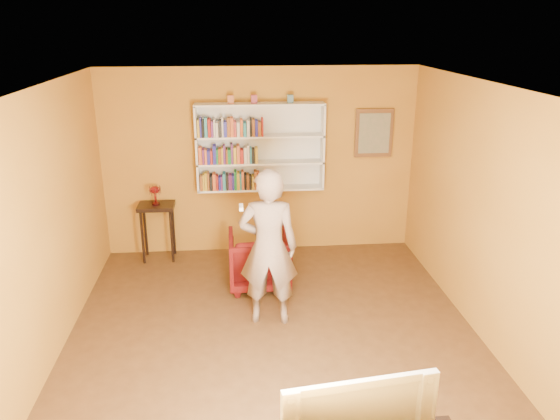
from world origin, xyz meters
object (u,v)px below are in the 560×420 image
object	(u,v)px
person	(268,248)
bookshelf	(260,147)
ruby_lustre	(155,192)
television	(354,409)
console_table	(157,214)
armchair	(259,259)

from	to	relation	value
person	bookshelf	bearing A→B (deg)	-85.29
ruby_lustre	television	size ratio (longest dim) A/B	0.25
ruby_lustre	person	bearing A→B (deg)	-52.01
console_table	ruby_lustre	bearing A→B (deg)	-48.81
console_table	armchair	size ratio (longest dim) A/B	1.04
console_table	television	bearing A→B (deg)	-67.67
bookshelf	person	world-z (taller)	bookshelf
bookshelf	television	xyz separation A→B (m)	(0.36, -4.66, -0.75)
ruby_lustre	bookshelf	bearing A→B (deg)	6.12
television	armchair	bearing A→B (deg)	89.78
bookshelf	armchair	xyz separation A→B (m)	(-0.09, -1.13, -1.23)
armchair	television	bearing A→B (deg)	97.07
console_table	television	world-z (taller)	television
ruby_lustre	armchair	world-z (taller)	ruby_lustre
bookshelf	ruby_lustre	xyz separation A→B (m)	(-1.49, -0.16, -0.57)
armchair	television	world-z (taller)	television
console_table	ruby_lustre	xyz separation A→B (m)	(0.00, -0.00, 0.33)
armchair	person	size ratio (longest dim) A/B	0.44
person	television	size ratio (longest dim) A/B	1.74
ruby_lustre	armchair	xyz separation A→B (m)	(1.40, -0.98, -0.66)
ruby_lustre	armchair	size ratio (longest dim) A/B	0.33
ruby_lustre	television	bearing A→B (deg)	-67.67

